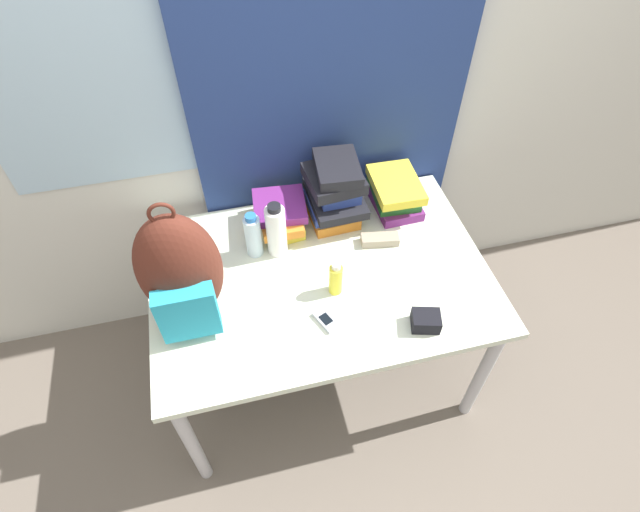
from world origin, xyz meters
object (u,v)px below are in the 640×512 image
water_bottle (253,236)px  camera_pouch (426,321)px  cell_phone (326,320)px  backpack (181,274)px  sunscreen_bottle (336,279)px  sunglasses_case (380,240)px  sports_bottle (276,230)px  book_stack_center (335,192)px  book_stack_right (394,193)px  book_stack_left (279,214)px

water_bottle → camera_pouch: (0.52, -0.48, -0.07)m
cell_phone → camera_pouch: size_ratio=0.98×
backpack → sunscreen_bottle: 0.54m
water_bottle → sunglasses_case: bearing=-7.9°
cell_phone → sunglasses_case: size_ratio=0.71×
water_bottle → camera_pouch: bearing=-42.8°
sports_bottle → cell_phone: 0.40m
backpack → sunglasses_case: 0.80m
cell_phone → backpack: bearing=161.9°
book_stack_center → book_stack_right: (0.26, 0.00, -0.06)m
book_stack_left → sports_bottle: (-0.03, -0.14, 0.05)m
book_stack_left → cell_phone: bearing=-82.6°
backpack → camera_pouch: size_ratio=4.60×
sunscreen_bottle → camera_pouch: (0.26, -0.22, -0.04)m
sunglasses_case → camera_pouch: size_ratio=1.37×
backpack → book_stack_right: 0.96m
backpack → camera_pouch: backpack is taller
book_stack_center → cell_phone: 0.55m
sunglasses_case → camera_pouch: 0.42m
water_bottle → sports_bottle: size_ratio=0.84×
sports_bottle → camera_pouch: (0.43, -0.47, -0.09)m
camera_pouch → book_stack_left: bearing=123.4°
book_stack_center → sunglasses_case: bearing=-54.0°
sports_bottle → cell_phone: size_ratio=2.17×
backpack → cell_phone: 0.52m
water_bottle → backpack: bearing=-137.7°
cell_phone → camera_pouch: (0.33, -0.10, 0.02)m
book_stack_left → water_bottle: 0.18m
sports_bottle → camera_pouch: 0.65m
sports_bottle → water_bottle: bearing=172.2°
book_stack_center → backpack: bearing=-149.7°
book_stack_center → book_stack_left: bearing=179.8°
book_stack_right → cell_phone: (-0.43, -0.51, -0.07)m
book_stack_center → sports_bottle: (-0.27, -0.13, -0.02)m
book_stack_left → sunglasses_case: (0.37, -0.19, -0.05)m
book_stack_center → book_stack_right: bearing=0.2°
water_bottle → sunglasses_case: water_bottle is taller
sunscreen_bottle → backpack: bearing=177.6°
backpack → sunglasses_case: bearing=12.6°
backpack → sports_bottle: 0.43m
book_stack_right → sports_bottle: 0.55m
book_stack_right → camera_pouch: (-0.09, -0.61, -0.05)m
sunglasses_case → sports_bottle: bearing=172.0°
backpack → water_bottle: bearing=42.3°
sports_bottle → sunscreen_bottle: (0.17, -0.25, -0.05)m
backpack → cell_phone: backpack is taller
water_bottle → camera_pouch: water_bottle is taller
book_stack_center → book_stack_right: 0.27m
water_bottle → sunglasses_case: size_ratio=1.30×
book_stack_left → book_stack_center: bearing=-0.2°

